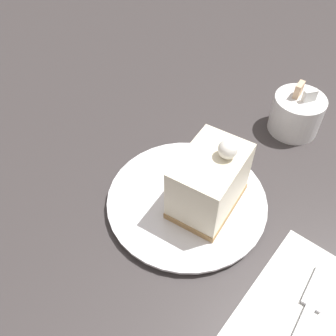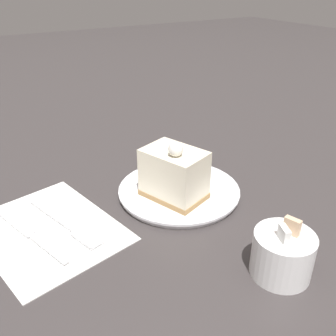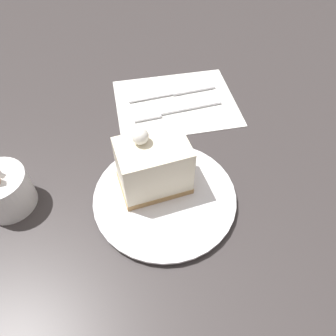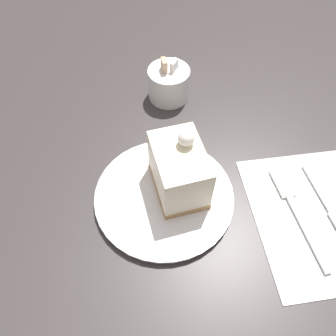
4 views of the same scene
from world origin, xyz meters
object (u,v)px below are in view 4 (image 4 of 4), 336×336
(plate, at_px, (164,196))
(sugar_bowl, at_px, (169,83))
(cake_slice, at_px, (179,170))
(fork, at_px, (295,207))

(plate, bearing_deg, sugar_bowl, 91.73)
(plate, height_order, sugar_bowl, sugar_bowl)
(cake_slice, relative_size, fork, 0.70)
(plate, relative_size, sugar_bowl, 2.56)
(plate, height_order, cake_slice, cake_slice)
(plate, bearing_deg, cake_slice, 38.11)
(plate, relative_size, cake_slice, 1.79)
(sugar_bowl, bearing_deg, fork, -49.05)
(plate, xyz_separation_m, fork, (0.19, -0.01, -0.00))
(sugar_bowl, bearing_deg, cake_slice, -82.58)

